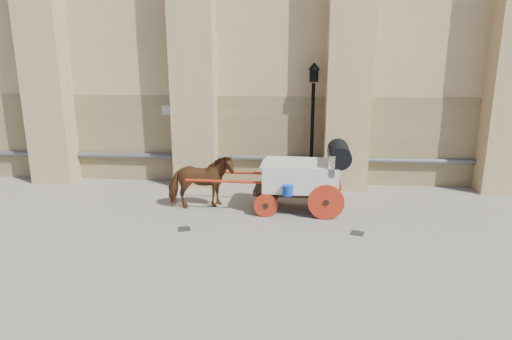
{
  "coord_description": "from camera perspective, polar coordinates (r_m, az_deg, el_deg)",
  "views": [
    {
      "loc": [
        2.25,
        -11.27,
        4.48
      ],
      "look_at": [
        1.24,
        1.24,
        1.17
      ],
      "focal_mm": 32.0,
      "sensor_mm": 36.0,
      "label": 1
    }
  ],
  "objects": [
    {
      "name": "carriage",
      "position": [
        12.98,
        6.31,
        -0.52
      ],
      "size": [
        4.62,
        1.66,
        2.0
      ],
      "rotation": [
        0.0,
        0.0,
        -0.04
      ],
      "color": "black",
      "rests_on": "ground"
    },
    {
      "name": "horse",
      "position": [
        13.29,
        -6.91,
        -1.49
      ],
      "size": [
        2.02,
        1.32,
        1.57
      ],
      "primitive_type": "imported",
      "rotation": [
        0.0,
        0.0,
        1.84
      ],
      "color": "#563018",
      "rests_on": "ground"
    },
    {
      "name": "ground",
      "position": [
        12.34,
        -6.24,
        -6.63
      ],
      "size": [
        90.0,
        90.0,
        0.0
      ],
      "primitive_type": "plane",
      "color": "gray",
      "rests_on": "ground"
    },
    {
      "name": "drain_grate_near",
      "position": [
        12.02,
        -8.98,
        -7.28
      ],
      "size": [
        0.41,
        0.41,
        0.01
      ],
      "primitive_type": "cube",
      "rotation": [
        0.0,
        0.0,
        0.35
      ],
      "color": "black",
      "rests_on": "ground"
    },
    {
      "name": "drain_grate_far",
      "position": [
        11.89,
        12.54,
        -7.72
      ],
      "size": [
        0.4,
        0.4,
        0.01
      ],
      "primitive_type": "cube",
      "rotation": [
        0.0,
        0.0,
        -0.31
      ],
      "color": "black",
      "rests_on": "ground"
    },
    {
      "name": "street_lamp",
      "position": [
        15.0,
        7.06,
        5.9
      ],
      "size": [
        0.39,
        0.39,
        4.12
      ],
      "color": "black",
      "rests_on": "ground"
    }
  ]
}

